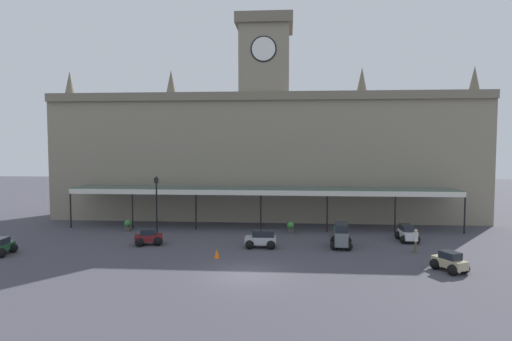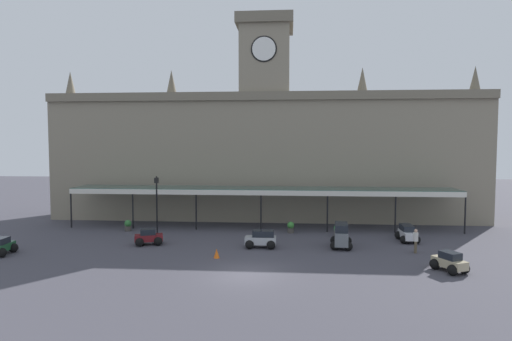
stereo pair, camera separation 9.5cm
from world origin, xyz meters
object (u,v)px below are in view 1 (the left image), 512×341
Objects in this scene: car_green_sedan at (1,248)px; car_white_estate at (407,234)px; car_grey_van at (341,236)px; pedestrian_beside_cars at (416,240)px; planter_near_kerb at (337,230)px; victorian_lamppost at (156,198)px; car_silver_estate at (261,240)px; planter_by_canopy at (291,227)px; planter_forecourt_centre at (128,225)px; traffic_cone at (217,253)px; car_beige_sedan at (449,263)px; car_maroon_sedan at (149,238)px.

car_green_sedan is 0.93× the size of car_white_estate.
pedestrian_beside_cars is (4.97, -1.16, 0.10)m from car_grey_van.
car_grey_van is 3.81m from planter_near_kerb.
victorian_lamppost is 5.10× the size of planter_near_kerb.
car_white_estate reaches higher than planter_near_kerb.
car_silver_estate is 1.35× the size of pedestrian_beside_cars.
pedestrian_beside_cars is 1.74× the size of planter_by_canopy.
pedestrian_beside_cars is (-0.38, -3.52, 0.34)m from car_white_estate.
pedestrian_beside_cars reaches higher than car_green_sedan.
car_grey_van is 1.10× the size of car_silver_estate.
planter_by_canopy is (2.17, 5.33, -0.07)m from car_silver_estate.
car_silver_estate is (-5.83, -0.52, -0.24)m from car_grey_van.
car_white_estate is 23.23m from planter_forecourt_centre.
car_grey_van is at bearing 22.46° from traffic_cone.
victorian_lamppost reaches higher than planter_near_kerb.
car_beige_sedan is at bearing -58.90° from planter_near_kerb.
traffic_cone is (-13.57, -2.39, -0.60)m from pedestrian_beside_cars.
car_maroon_sedan is at bearing -54.15° from planter_forecourt_centre.
car_green_sedan is at bearing -170.53° from car_grey_van.
planter_near_kerb is (0.14, 3.79, -0.32)m from car_grey_van.
planter_forecourt_centre is at bearing 157.03° from car_beige_sedan.
planter_by_canopy is at bearing 23.83° from car_green_sedan.
car_grey_van reaches higher than car_beige_sedan.
victorian_lamppost reaches higher than car_grey_van.
car_silver_estate is 1.07× the size of car_green_sedan.
car_beige_sedan is 0.99× the size of car_white_estate.
car_maroon_sedan is 9.80m from car_green_sedan.
victorian_lamppost is at bearing -172.58° from planter_by_canopy.
car_beige_sedan is at bearing -14.49° from car_maroon_sedan.
traffic_cone is 11.42m from planter_near_kerb.
car_green_sedan reaches higher than planter_forecourt_centre.
car_grey_van is 2.59× the size of planter_forecourt_centre.
planter_near_kerb is (3.80, -1.03, 0.00)m from planter_by_canopy.
planter_by_canopy is at bearing 67.88° from car_silver_estate.
planter_by_canopy is 3.94m from planter_near_kerb.
planter_near_kerb is at bearing 164.60° from car_white_estate.
victorian_lamppost is at bearing 131.96° from traffic_cone.
pedestrian_beside_cars is 0.34× the size of victorian_lamppost.
car_silver_estate is 5.76m from planter_by_canopy.
planter_by_canopy is 14.12m from planter_forecourt_centre.
car_green_sedan is at bearing -169.09° from car_silver_estate.
planter_forecourt_centre is at bearing 158.60° from victorian_lamppost.
car_white_estate reaches higher than planter_by_canopy.
car_silver_estate reaches higher than traffic_cone.
car_maroon_sedan is at bearing -172.44° from car_white_estate.
car_white_estate is at bearing -15.40° from planter_near_kerb.
car_silver_estate is 7.36m from planter_near_kerb.
planter_by_canopy is at bearing 164.73° from car_white_estate.
car_beige_sedan is 22.47m from victorian_lamppost.
planter_near_kerb is at bearing 121.10° from car_beige_sedan.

